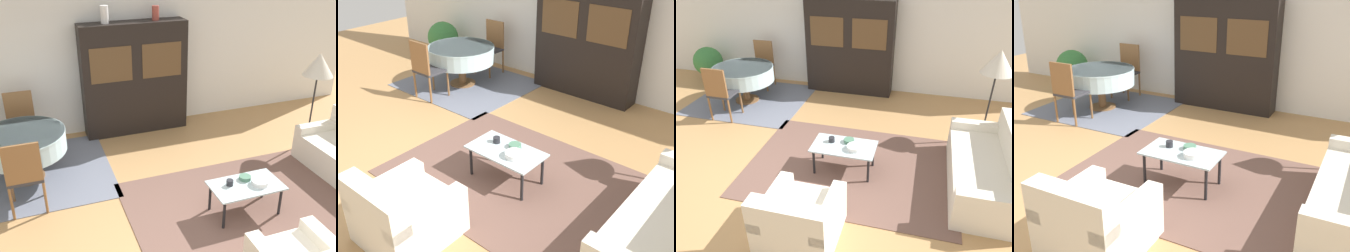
{
  "view_description": "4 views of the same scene",
  "coord_description": "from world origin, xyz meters",
  "views": [
    {
      "loc": [
        -1.43,
        -3.06,
        3.2
      ],
      "look_at": [
        0.2,
        1.4,
        0.95
      ],
      "focal_mm": 42.0,
      "sensor_mm": 36.0,
      "label": 1
    },
    {
      "loc": [
        3.44,
        -2.53,
        2.9
      ],
      "look_at": [
        0.91,
        0.49,
        0.75
      ],
      "focal_mm": 42.0,
      "sensor_mm": 36.0,
      "label": 2
    },
    {
      "loc": [
        1.9,
        -3.3,
        2.99
      ],
      "look_at": [
        0.91,
        0.49,
        0.75
      ],
      "focal_mm": 35.0,
      "sensor_mm": 36.0,
      "label": 3
    },
    {
      "loc": [
        2.8,
        -3.16,
        2.39
      ],
      "look_at": [
        0.91,
        0.49,
        0.75
      ],
      "focal_mm": 42.0,
      "sensor_mm": 36.0,
      "label": 4
    }
  ],
  "objects": [
    {
      "name": "dining_table",
      "position": [
        -1.68,
        2.3,
        0.59
      ],
      "size": [
        1.23,
        1.23,
        0.73
      ],
      "color": "brown",
      "rests_on": "dining_rug"
    },
    {
      "name": "area_rug",
      "position": [
        1.01,
        0.58,
        0.01
      ],
      "size": [
        3.08,
        2.2,
        0.01
      ],
      "color": "brown",
      "rests_on": "ground_plane"
    },
    {
      "name": "coffee_table",
      "position": [
        0.91,
        0.49,
        0.38
      ],
      "size": [
        0.91,
        0.51,
        0.41
      ],
      "color": "black",
      "rests_on": "area_rug"
    },
    {
      "name": "dining_rug",
      "position": [
        -1.6,
        2.36,
        0.01
      ],
      "size": [
        2.28,
        2.03,
        0.01
      ],
      "color": "slate",
      "rests_on": "ground_plane"
    },
    {
      "name": "cup",
      "position": [
        0.71,
        0.55,
        0.46
      ],
      "size": [
        0.09,
        0.09,
        0.08
      ],
      "color": "#232328",
      "rests_on": "coffee_table"
    },
    {
      "name": "dining_chair_near",
      "position": [
        -1.68,
        1.46,
        0.58
      ],
      "size": [
        0.44,
        0.44,
        1.02
      ],
      "color": "brown",
      "rests_on": "dining_rug"
    },
    {
      "name": "wall_back",
      "position": [
        0.0,
        3.63,
        1.35
      ],
      "size": [
        10.0,
        0.06,
        2.7
      ],
      "color": "white",
      "rests_on": "ground_plane"
    },
    {
      "name": "potted_plant",
      "position": [
        -3.07,
        3.09,
        0.46
      ],
      "size": [
        0.67,
        0.67,
        0.82
      ],
      "color": "#4C4C51",
      "rests_on": "ground_plane"
    },
    {
      "name": "armchair",
      "position": [
        0.77,
        -0.9,
        0.29
      ],
      "size": [
        0.83,
        0.88,
        0.78
      ],
      "color": "silver",
      "rests_on": "ground_plane"
    },
    {
      "name": "ground_plane",
      "position": [
        0.0,
        0.0,
        0.0
      ],
      "size": [
        14.0,
        14.0,
        0.0
      ],
      "primitive_type": "plane",
      "color": "tan"
    },
    {
      "name": "display_cabinet",
      "position": [
        0.29,
        3.37,
        0.99
      ],
      "size": [
        1.85,
        0.42,
        1.98
      ],
      "color": "black",
      "rests_on": "ground_plane"
    },
    {
      "name": "couch",
      "position": [
        2.89,
        0.6,
        0.29
      ],
      "size": [
        0.88,
        1.87,
        0.81
      ],
      "rotation": [
        0.0,
        0.0,
        1.57
      ],
      "color": "silver",
      "rests_on": "ground_plane"
    },
    {
      "name": "bowl",
      "position": [
        1.08,
        0.44,
        0.46
      ],
      "size": [
        0.22,
        0.22,
        0.06
      ],
      "color": "white",
      "rests_on": "coffee_table"
    },
    {
      "name": "floor_lamp",
      "position": [
        2.96,
        1.85,
        1.35
      ],
      "size": [
        0.49,
        0.49,
        1.57
      ],
      "color": "black",
      "rests_on": "ground_plane"
    },
    {
      "name": "bowl_small",
      "position": [
        0.96,
        0.6,
        0.45
      ],
      "size": [
        0.15,
        0.15,
        0.05
      ],
      "color": "#4C7A60",
      "rests_on": "coffee_table"
    },
    {
      "name": "dining_chair_far",
      "position": [
        -1.68,
        3.14,
        0.58
      ],
      "size": [
        0.44,
        0.44,
        1.02
      ],
      "rotation": [
        0.0,
        0.0,
        3.14
      ],
      "color": "brown",
      "rests_on": "dining_rug"
    }
  ]
}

